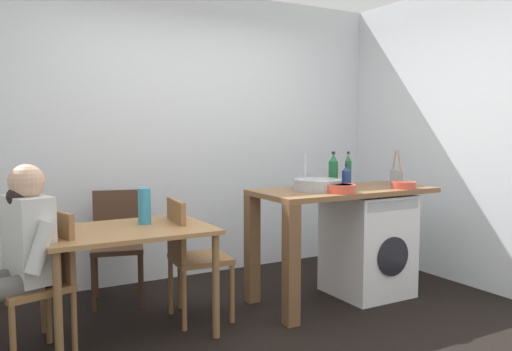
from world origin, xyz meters
TOP-DOWN VIEW (x-y plane):
  - ground_plane at (0.00, 0.00)m, footprint 5.46×5.46m
  - wall_back at (0.00, 1.75)m, footprint 4.60×0.10m
  - wall_counter_side at (2.15, 0.00)m, footprint 0.10×3.80m
  - dining_table at (-0.87, 0.54)m, footprint 1.10×0.76m
  - chair_person_seat at (-1.42, 0.47)m, footprint 0.50×0.50m
  - chair_opposite at (-0.39, 0.60)m, footprint 0.43×0.43m
  - chair_spare_by_wall at (-0.75, 1.32)m, footprint 0.49×0.49m
  - seated_person at (-1.57, 0.42)m, footprint 0.55×0.54m
  - kitchen_counter at (0.68, 0.44)m, footprint 1.50×0.68m
  - washing_machine at (1.16, 0.44)m, footprint 0.60×0.61m
  - sink_basin at (0.63, 0.44)m, footprint 0.38×0.38m
  - tap at (0.63, 0.62)m, footprint 0.02×0.02m
  - bottle_tall_green at (0.89, 0.58)m, footprint 0.08×0.08m
  - bottle_squat_brown at (0.99, 0.53)m, footprint 0.07×0.07m
  - bottle_clear_small at (1.08, 0.62)m, footprint 0.06×0.06m
  - mixing_bowl at (0.70, 0.24)m, footprint 0.23×0.23m
  - utensil_crock at (1.52, 0.49)m, footprint 0.11×0.11m
  - colander at (1.34, 0.22)m, footprint 0.20×0.20m
  - vase at (-0.72, 0.64)m, footprint 0.09×0.09m
  - scissors at (0.84, 0.34)m, footprint 0.15×0.06m

SIDE VIEW (x-z plane):
  - ground_plane at x=0.00m, z-range 0.00..0.00m
  - washing_machine at x=1.16m, z-range 0.00..0.86m
  - chair_person_seat at x=-1.42m, z-range 0.06..0.96m
  - chair_opposite at x=-0.39m, z-range 0.06..0.96m
  - chair_spare_by_wall at x=-0.75m, z-range 0.06..0.96m
  - dining_table at x=-0.87m, z-range 0.27..1.01m
  - seated_person at x=-1.57m, z-range 0.07..1.27m
  - kitchen_counter at x=0.68m, z-range 0.30..1.22m
  - vase at x=-0.72m, z-range 0.74..0.99m
  - scissors at x=0.84m, z-range 0.92..0.93m
  - colander at x=1.34m, z-range 0.92..0.98m
  - mixing_bowl at x=0.70m, z-range 0.92..0.99m
  - sink_basin at x=0.63m, z-range 0.92..1.01m
  - utensil_crock at x=1.52m, z-range 0.84..1.14m
  - bottle_squat_brown at x=0.99m, z-range 0.91..1.10m
  - bottle_clear_small at x=1.08m, z-range 0.91..1.20m
  - bottle_tall_green at x=0.89m, z-range 0.91..1.21m
  - tap at x=0.63m, z-range 0.92..1.20m
  - wall_back at x=0.00m, z-range 0.00..2.70m
  - wall_counter_side at x=2.15m, z-range 0.00..2.70m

